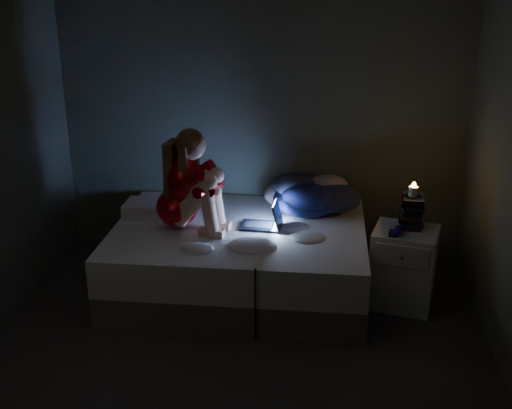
# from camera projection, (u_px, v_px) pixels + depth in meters

# --- Properties ---
(floor) EXTENTS (3.60, 3.80, 0.02)m
(floor) POSITION_uv_depth(u_px,v_px,m) (233.00, 366.00, 4.41)
(floor) COLOR #312D2C
(floor) RESTS_ON ground
(wall_back) EXTENTS (3.60, 0.02, 2.60)m
(wall_back) POSITION_uv_depth(u_px,v_px,m) (262.00, 115.00, 5.72)
(wall_back) COLOR #48503F
(wall_back) RESTS_ON ground
(wall_front) EXTENTS (3.60, 0.02, 2.60)m
(wall_front) POSITION_uv_depth(u_px,v_px,m) (147.00, 370.00, 2.17)
(wall_front) COLOR #48503F
(wall_front) RESTS_ON ground
(bed) EXTENTS (2.03, 1.53, 0.56)m
(bed) POSITION_uv_depth(u_px,v_px,m) (239.00, 258.00, 5.34)
(bed) COLOR beige
(bed) RESTS_ON ground
(pillow) EXTENTS (0.42, 0.30, 0.12)m
(pillow) POSITION_uv_depth(u_px,v_px,m) (150.00, 209.00, 5.45)
(pillow) COLOR silver
(pillow) RESTS_ON bed
(woman) EXTENTS (0.57, 0.42, 0.84)m
(woman) POSITION_uv_depth(u_px,v_px,m) (176.00, 179.00, 5.08)
(woman) COLOR maroon
(woman) RESTS_ON bed
(laptop) EXTENTS (0.34, 0.25, 0.23)m
(laptop) POSITION_uv_depth(u_px,v_px,m) (260.00, 214.00, 5.20)
(laptop) COLOR black
(laptop) RESTS_ON bed
(clothes_pile) EXTENTS (0.71, 0.62, 0.36)m
(clothes_pile) POSITION_uv_depth(u_px,v_px,m) (306.00, 193.00, 5.48)
(clothes_pile) COLOR #0E193D
(clothes_pile) RESTS_ON bed
(nightstand) EXTENTS (0.57, 0.53, 0.64)m
(nightstand) POSITION_uv_depth(u_px,v_px,m) (403.00, 267.00, 5.10)
(nightstand) COLOR white
(nightstand) RESTS_ON ground
(book_stack) EXTENTS (0.19, 0.25, 0.27)m
(book_stack) POSITION_uv_depth(u_px,v_px,m) (412.00, 211.00, 5.00)
(book_stack) COLOR black
(book_stack) RESTS_ON nightstand
(candle) EXTENTS (0.07, 0.07, 0.08)m
(candle) POSITION_uv_depth(u_px,v_px,m) (414.00, 190.00, 4.94)
(candle) COLOR beige
(candle) RESTS_ON book_stack
(phone) EXTENTS (0.08, 0.15, 0.01)m
(phone) POSITION_uv_depth(u_px,v_px,m) (397.00, 235.00, 4.88)
(phone) COLOR black
(phone) RESTS_ON nightstand
(blue_orb) EXTENTS (0.08, 0.08, 0.08)m
(blue_orb) POSITION_uv_depth(u_px,v_px,m) (402.00, 231.00, 4.86)
(blue_orb) COLOR #13085B
(blue_orb) RESTS_ON nightstand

